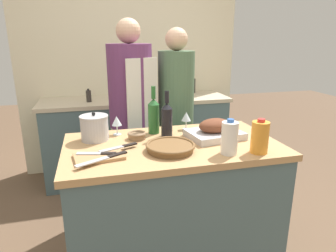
{
  "coord_description": "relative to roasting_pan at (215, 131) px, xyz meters",
  "views": [
    {
      "loc": [
        -0.46,
        -1.7,
        1.55
      ],
      "look_at": [
        0.0,
        0.11,
        1.0
      ],
      "focal_mm": 32.0,
      "sensor_mm": 36.0,
      "label": 1
    }
  ],
  "objects": [
    {
      "name": "knife_chef",
      "position": [
        -0.72,
        -0.23,
        -0.03
      ],
      "size": [
        0.28,
        0.16,
        0.01
      ],
      "color": "#B7B7BC",
      "rests_on": "cutting_board"
    },
    {
      "name": "wine_bottle_green",
      "position": [
        -0.3,
        0.11,
        0.07
      ],
      "size": [
        0.07,
        0.07,
        0.31
      ],
      "color": "black",
      "rests_on": "kitchen_island"
    },
    {
      "name": "back_counter",
      "position": [
        -0.3,
        1.5,
        -0.51
      ],
      "size": [
        2.04,
        0.6,
        0.91
      ],
      "color": "#4C666B",
      "rests_on": "ground_plane"
    },
    {
      "name": "wine_glass_left",
      "position": [
        -0.12,
        0.22,
        0.04
      ],
      "size": [
        0.07,
        0.07,
        0.13
      ],
      "color": "silver",
      "rests_on": "kitchen_island"
    },
    {
      "name": "person_cook_guest",
      "position": [
        -0.05,
        0.77,
        -0.06
      ],
      "size": [
        0.31,
        0.31,
        1.64
      ],
      "rotation": [
        0.0,
        0.0,
        -0.39
      ],
      "color": "beige",
      "rests_on": "ground_plane"
    },
    {
      "name": "cutting_board",
      "position": [
        -0.75,
        -0.17,
        -0.04
      ],
      "size": [
        0.28,
        0.21,
        0.02
      ],
      "color": "#AD7F51",
      "rests_on": "kitchen_island"
    },
    {
      "name": "mixing_bowl",
      "position": [
        -0.5,
        0.1,
        -0.02
      ],
      "size": [
        0.12,
        0.12,
        0.04
      ],
      "color": "#846647",
      "rests_on": "kitchen_island"
    },
    {
      "name": "back_wall",
      "position": [
        -0.3,
        1.85,
        0.31
      ],
      "size": [
        2.54,
        0.1,
        2.55
      ],
      "color": "beige",
      "rests_on": "ground_plane"
    },
    {
      "name": "knife_bread",
      "position": [
        -0.62,
        -0.08,
        -0.03
      ],
      "size": [
        0.23,
        0.12,
        0.01
      ],
      "color": "#B7B7BC",
      "rests_on": "cutting_board"
    },
    {
      "name": "condiment_bottle_short",
      "position": [
        0.42,
        1.67,
        0.03
      ],
      "size": [
        0.06,
        0.06,
        0.19
      ],
      "color": "#332D28",
      "rests_on": "back_counter"
    },
    {
      "name": "condiment_bottle_tall",
      "position": [
        -0.8,
        1.43,
        0.0
      ],
      "size": [
        0.05,
        0.05,
        0.14
      ],
      "color": "#332D28",
      "rests_on": "back_counter"
    },
    {
      "name": "milk_jug",
      "position": [
        -0.03,
        -0.28,
        0.05
      ],
      "size": [
        0.09,
        0.09,
        0.2
      ],
      "color": "white",
      "rests_on": "kitchen_island"
    },
    {
      "name": "roasting_pan",
      "position": [
        0.0,
        0.0,
        0.0
      ],
      "size": [
        0.37,
        0.31,
        0.13
      ],
      "color": "#BCBCC1",
      "rests_on": "kitchen_island"
    },
    {
      "name": "wine_glass_right",
      "position": [
        -0.61,
        0.22,
        0.04
      ],
      "size": [
        0.07,
        0.07,
        0.13
      ],
      "color": "silver",
      "rests_on": "kitchen_island"
    },
    {
      "name": "knife_paring",
      "position": [
        -0.75,
        -0.15,
        -0.03
      ],
      "size": [
        0.22,
        0.08,
        0.01
      ],
      "color": "#B7B7BC",
      "rests_on": "cutting_board"
    },
    {
      "name": "stock_pot",
      "position": [
        -0.76,
        0.15,
        0.03
      ],
      "size": [
        0.18,
        0.18,
        0.19
      ],
      "color": "#B7B7BC",
      "rests_on": "kitchen_island"
    },
    {
      "name": "kitchen_island",
      "position": [
        -0.3,
        -0.03,
        -0.51
      ],
      "size": [
        1.33,
        0.74,
        0.92
      ],
      "color": "#4C666B",
      "rests_on": "ground_plane"
    },
    {
      "name": "juice_jug",
      "position": [
        0.14,
        -0.31,
        0.04
      ],
      "size": [
        0.1,
        0.1,
        0.2
      ],
      "color": "orange",
      "rests_on": "kitchen_island"
    },
    {
      "name": "person_cook_aproned",
      "position": [
        -0.45,
        0.76,
        -0.03
      ],
      "size": [
        0.39,
        0.41,
        1.7
      ],
      "rotation": [
        0.0,
        0.0,
        0.45
      ],
      "color": "beige",
      "rests_on": "ground_plane"
    },
    {
      "name": "wicker_basket",
      "position": [
        -0.34,
        -0.16,
        -0.02
      ],
      "size": [
        0.29,
        0.29,
        0.04
      ],
      "color": "brown",
      "rests_on": "kitchen_island"
    },
    {
      "name": "wine_bottle_dark",
      "position": [
        -0.36,
        0.2,
        0.08
      ],
      "size": [
        0.08,
        0.08,
        0.32
      ],
      "color": "#28662D",
      "rests_on": "kitchen_island"
    }
  ]
}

